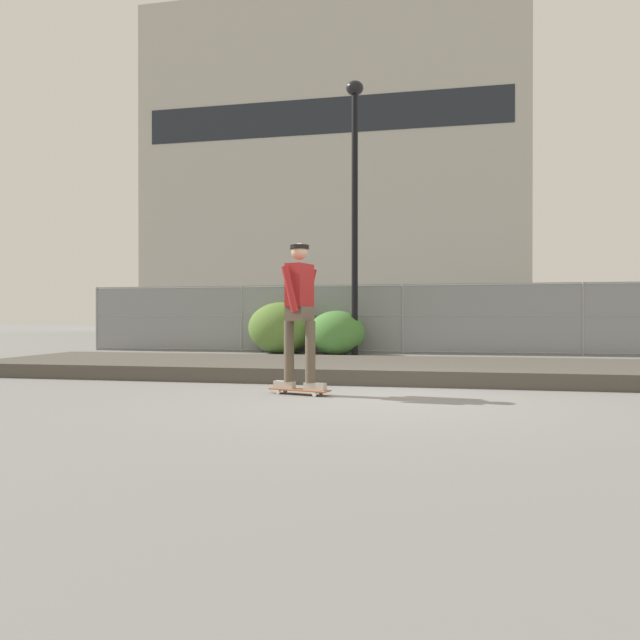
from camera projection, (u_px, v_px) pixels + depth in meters
name	position (u px, v px, depth m)	size (l,w,h in m)	color
ground_plane	(367.00, 398.00, 7.04)	(120.00, 120.00, 0.00)	slate
gravel_berm	(385.00, 369.00, 9.67)	(13.80, 3.13, 0.23)	#4C473F
skateboard	(300.00, 390.00, 7.31)	(0.82, 0.41, 0.07)	#9E5B33
skater	(300.00, 306.00, 7.30)	(0.72, 0.62, 1.84)	#B2ADA8
chain_fence	(403.00, 319.00, 15.33)	(17.99, 0.06, 1.85)	gray
street_lamp	(355.00, 185.00, 14.67)	(0.44, 0.44, 6.97)	black
parked_car_near	(232.00, 321.00, 19.84)	(4.45, 2.04, 1.66)	silver
library_building	(337.00, 179.00, 46.49)	(27.94, 12.60, 24.17)	#B2AFA8
shrub_left	(281.00, 328.00, 15.53)	(1.78, 1.45, 1.37)	#567A33
shrub_center	(337.00, 333.00, 14.94)	(1.47, 1.21, 1.14)	#477F38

